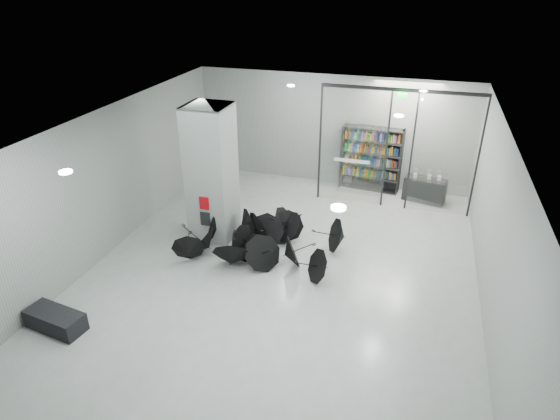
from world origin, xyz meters
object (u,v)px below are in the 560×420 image
(shop_counter, at_px, (424,190))
(umbrella_cluster, at_px, (261,242))
(bench, at_px, (56,320))
(bookshelf, at_px, (371,159))
(column, at_px, (212,174))

(shop_counter, bearing_deg, umbrella_cluster, -119.62)
(bench, height_order, umbrella_cluster, umbrella_cluster)
(bench, distance_m, shop_counter, 12.01)
(shop_counter, bearing_deg, bench, -117.33)
(bookshelf, bearing_deg, shop_counter, -7.20)
(column, relative_size, umbrella_cluster, 0.81)
(umbrella_cluster, bearing_deg, bookshelf, 65.76)
(bench, relative_size, shop_counter, 0.98)
(bookshelf, xyz_separation_m, umbrella_cluster, (-2.38, -5.28, -0.85))
(column, relative_size, bench, 2.92)
(column, distance_m, shop_counter, 7.51)
(column, xyz_separation_m, shop_counter, (5.98, 4.27, -1.58))
(bench, relative_size, umbrella_cluster, 0.28)
(bench, height_order, shop_counter, shop_counter)
(shop_counter, distance_m, umbrella_cluster, 6.47)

